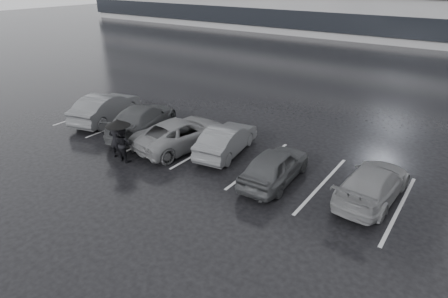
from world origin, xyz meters
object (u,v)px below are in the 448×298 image
at_px(car_west_b, 182,133).
at_px(car_west_c, 142,119).
at_px(pedestrian_right, 123,144).
at_px(car_west_a, 226,139).
at_px(car_main, 275,166).
at_px(car_west_d, 106,107).
at_px(car_east, 373,183).
at_px(pedestrian_left, 116,140).

height_order(car_west_b, car_west_c, car_west_c).
bearing_deg(pedestrian_right, car_west_a, -127.21).
bearing_deg(car_main, car_west_b, -6.72).
relative_size(car_west_b, car_west_d, 1.06).
bearing_deg(car_east, pedestrian_left, 20.18).
distance_m(car_west_b, car_west_c, 2.71).
relative_size(car_east, pedestrian_right, 2.82).
relative_size(car_west_b, pedestrian_right, 3.15).
relative_size(car_west_b, pedestrian_left, 2.96).
distance_m(car_main, car_west_c, 7.76).
xyz_separation_m(car_main, car_west_a, (-2.95, 0.98, -0.01)).
relative_size(car_west_c, car_east, 1.16).
distance_m(car_west_c, car_west_d, 2.91).
height_order(car_west_c, car_east, car_west_c).
height_order(pedestrian_left, pedestrian_right, pedestrian_left).
bearing_deg(pedestrian_left, car_east, 179.27).
distance_m(car_west_b, pedestrian_left, 2.97).
distance_m(car_west_d, pedestrian_left, 4.87).
xyz_separation_m(car_west_a, car_west_b, (-2.08, -0.61, 0.01)).
distance_m(car_west_c, pedestrian_left, 2.87).
distance_m(pedestrian_left, pedestrian_right, 0.51).
xyz_separation_m(car_west_a, car_east, (6.38, -0.08, -0.03)).
xyz_separation_m(car_west_a, pedestrian_left, (-3.66, -3.13, 0.15)).
height_order(car_west_d, pedestrian_right, pedestrian_right).
distance_m(car_west_a, car_east, 6.38).
height_order(car_west_b, car_east, car_west_b).
bearing_deg(car_west_c, car_main, 156.92).
height_order(car_main, car_west_d, car_west_d).
distance_m(car_west_b, car_west_d, 5.63).
distance_m(car_west_d, car_east, 14.09).
bearing_deg(car_main, pedestrian_left, 15.44).
distance_m(car_west_a, pedestrian_right, 4.45).
xyz_separation_m(car_west_d, pedestrian_left, (4.05, -2.70, 0.06)).
bearing_deg(car_east, car_west_b, 6.91).
relative_size(car_west_a, car_east, 0.93).
relative_size(car_main, car_west_a, 0.98).
height_order(car_east, pedestrian_right, pedestrian_right).
bearing_deg(car_west_a, car_main, 152.16).
relative_size(car_west_b, car_east, 1.12).
height_order(car_west_d, car_east, car_west_d).
bearing_deg(pedestrian_right, car_west_b, -105.05).
relative_size(car_west_c, pedestrian_right, 3.26).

